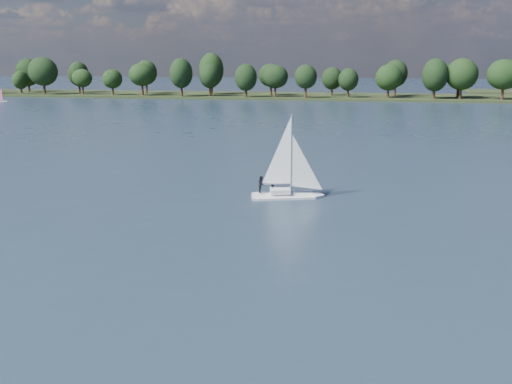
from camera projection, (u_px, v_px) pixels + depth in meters
ground at (333, 135)px, 110.56m from camera, size 700.00×700.00×0.00m
far_shore at (349, 98)px, 217.79m from camera, size 660.00×40.00×1.50m
sailboat at (284, 174)px, 59.33m from camera, size 7.24×3.88×9.18m
dinghy_pink at (2, 98)px, 197.12m from camera, size 3.42×1.98×5.14m
treeline at (336, 76)px, 213.34m from camera, size 562.42×73.87×18.34m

